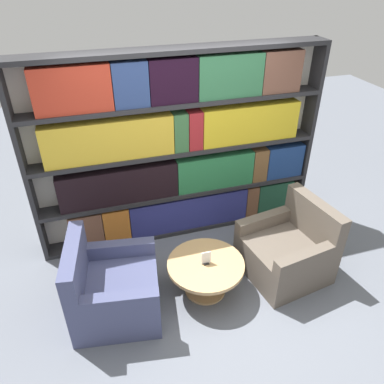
# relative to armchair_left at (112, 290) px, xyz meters

# --- Properties ---
(ground_plane) EXTENTS (14.00, 14.00, 0.00)m
(ground_plane) POSITION_rel_armchair_left_xyz_m (1.03, -0.09, -0.30)
(ground_plane) COLOR slate
(bookshelf) EXTENTS (3.48, 0.30, 2.34)m
(bookshelf) POSITION_rel_armchair_left_xyz_m (1.05, 1.15, 0.85)
(bookshelf) COLOR silver
(bookshelf) RESTS_ON ground_plane
(armchair_left) EXTENTS (0.96, 0.96, 0.88)m
(armchair_left) POSITION_rel_armchair_left_xyz_m (0.00, 0.00, 0.00)
(armchair_left) COLOR #42476B
(armchair_left) RESTS_ON ground_plane
(armchair_right) EXTENTS (0.96, 0.96, 0.88)m
(armchair_right) POSITION_rel_armchair_left_xyz_m (1.98, 0.00, 0.00)
(armchair_right) COLOR brown
(armchair_right) RESTS_ON ground_plane
(coffee_table) EXTENTS (0.82, 0.82, 0.40)m
(coffee_table) POSITION_rel_armchair_left_xyz_m (0.99, -0.01, -0.01)
(coffee_table) COLOR tan
(coffee_table) RESTS_ON ground_plane
(table_sign) EXTENTS (0.10, 0.06, 0.15)m
(table_sign) POSITION_rel_armchair_left_xyz_m (0.99, -0.01, 0.16)
(table_sign) COLOR black
(table_sign) RESTS_ON coffee_table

